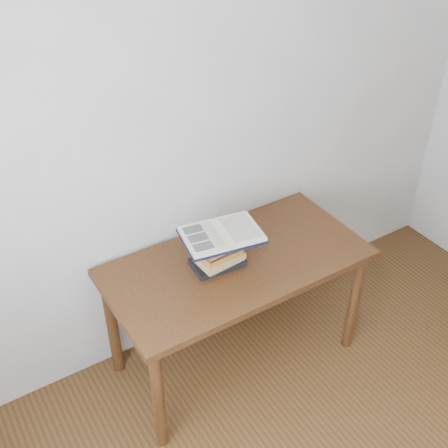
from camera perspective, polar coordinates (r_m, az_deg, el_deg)
desk at (r=2.90m, az=1.29°, el=-5.23°), size 1.33×0.67×0.71m
book_stack at (r=2.74m, az=-0.60°, el=-2.91°), size 0.26×0.21×0.18m
open_book at (r=2.68m, az=-0.23°, el=-1.08°), size 0.41×0.32×0.03m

